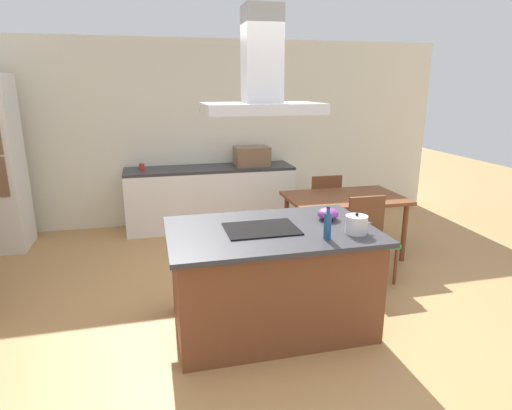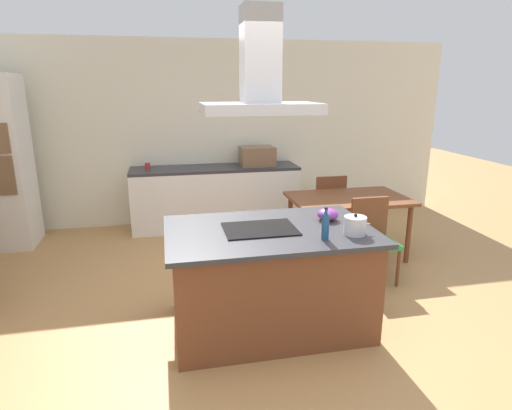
# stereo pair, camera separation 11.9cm
# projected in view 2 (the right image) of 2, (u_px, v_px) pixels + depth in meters

# --- Properties ---
(ground) EXTENTS (16.00, 16.00, 0.00)m
(ground) POSITION_uv_depth(u_px,v_px,m) (240.00, 260.00, 5.28)
(ground) COLOR tan
(wall_back) EXTENTS (7.20, 0.10, 2.70)m
(wall_back) POSITION_uv_depth(u_px,v_px,m) (219.00, 133.00, 6.56)
(wall_back) COLOR silver
(wall_back) RESTS_ON ground
(kitchen_island) EXTENTS (1.73, 1.13, 0.90)m
(kitchen_island) POSITION_uv_depth(u_px,v_px,m) (269.00, 278.00, 3.74)
(kitchen_island) COLOR brown
(kitchen_island) RESTS_ON ground
(cooktop) EXTENTS (0.60, 0.44, 0.01)m
(cooktop) POSITION_uv_depth(u_px,v_px,m) (260.00, 229.00, 3.60)
(cooktop) COLOR black
(cooktop) RESTS_ON kitchen_island
(tea_kettle) EXTENTS (0.23, 0.18, 0.17)m
(tea_kettle) POSITION_uv_depth(u_px,v_px,m) (355.00, 225.00, 3.47)
(tea_kettle) COLOR silver
(tea_kettle) RESTS_ON kitchen_island
(olive_oil_bottle) EXTENTS (0.06, 0.06, 0.26)m
(olive_oil_bottle) POSITION_uv_depth(u_px,v_px,m) (325.00, 226.00, 3.35)
(olive_oil_bottle) COLOR navy
(olive_oil_bottle) RESTS_ON kitchen_island
(mixing_bowl) EXTENTS (0.19, 0.19, 0.10)m
(mixing_bowl) POSITION_uv_depth(u_px,v_px,m) (328.00, 214.00, 3.85)
(mixing_bowl) COLOR purple
(mixing_bowl) RESTS_ON kitchen_island
(back_counter) EXTENTS (2.44, 0.62, 0.90)m
(back_counter) POSITION_uv_depth(u_px,v_px,m) (216.00, 197.00, 6.43)
(back_counter) COLOR white
(back_counter) RESTS_ON ground
(countertop_microwave) EXTENTS (0.50, 0.38, 0.28)m
(countertop_microwave) POSITION_uv_depth(u_px,v_px,m) (257.00, 156.00, 6.40)
(countertop_microwave) COLOR brown
(countertop_microwave) RESTS_ON back_counter
(coffee_mug_red) EXTENTS (0.08, 0.08, 0.09)m
(coffee_mug_red) POSITION_uv_depth(u_px,v_px,m) (148.00, 166.00, 6.14)
(coffee_mug_red) COLOR red
(coffee_mug_red) RESTS_ON back_counter
(dining_table) EXTENTS (1.40, 0.90, 0.75)m
(dining_table) POSITION_uv_depth(u_px,v_px,m) (348.00, 204.00, 5.26)
(dining_table) COLOR brown
(dining_table) RESTS_ON ground
(chair_facing_island) EXTENTS (0.42, 0.42, 0.89)m
(chair_facing_island) POSITION_uv_depth(u_px,v_px,m) (373.00, 234.00, 4.67)
(chair_facing_island) COLOR #33934C
(chair_facing_island) RESTS_ON ground
(chair_facing_back_wall) EXTENTS (0.42, 0.42, 0.89)m
(chair_facing_back_wall) POSITION_uv_depth(u_px,v_px,m) (328.00, 202.00, 5.92)
(chair_facing_back_wall) COLOR #33934C
(chair_facing_back_wall) RESTS_ON ground
(range_hood) EXTENTS (0.90, 0.55, 0.78)m
(range_hood) POSITION_uv_depth(u_px,v_px,m) (260.00, 80.00, 3.28)
(range_hood) COLOR #ADADB2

